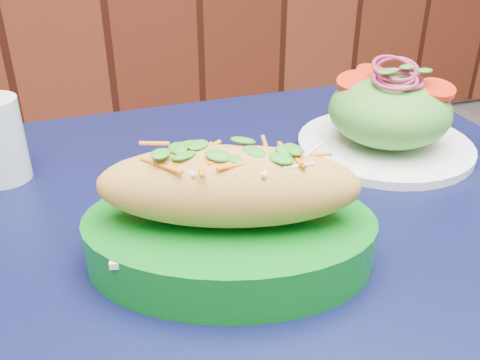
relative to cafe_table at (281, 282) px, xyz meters
name	(u,v)px	position (x,y,z in m)	size (l,w,h in m)	color
cafe_table	(281,282)	(0.00, 0.00, 0.00)	(0.81, 0.81, 0.75)	black
banh_mi_basket	(229,217)	(-0.08, -0.05, 0.14)	(0.33, 0.27, 0.13)	#096A16
salad_plate	(388,117)	(0.21, 0.12, 0.14)	(0.25, 0.25, 0.12)	white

